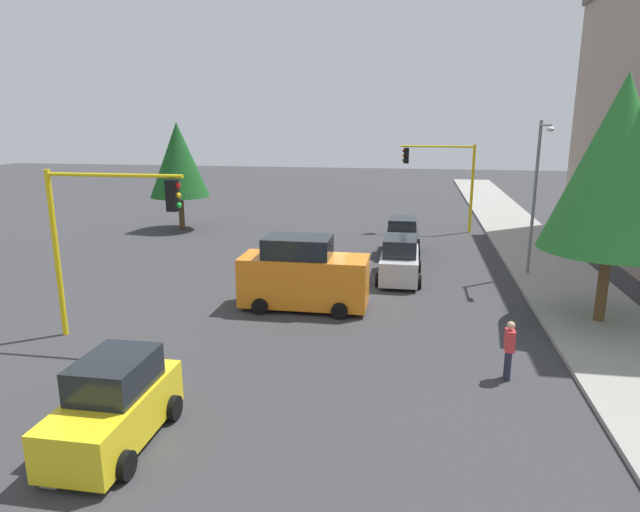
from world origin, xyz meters
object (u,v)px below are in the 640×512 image
car_silver (400,260)px  traffic_signal_near_right (105,221)px  pedestrian_crossing (509,349)px  tree_opposite_side (178,160)px  car_yellow (115,405)px  delivery_van_orange (303,275)px  tree_roadside_near (618,164)px  street_lamp_curbside (538,183)px  traffic_signal_far_left (443,170)px  car_black (402,238)px

car_silver → traffic_signal_near_right: bearing=-46.9°
car_silver → pedestrian_crossing: size_ratio=2.44×
car_silver → pedestrian_crossing: (9.47, 3.25, 0.01)m
tree_opposite_side → car_yellow: (23.64, 8.52, -3.59)m
delivery_van_orange → pedestrian_crossing: delivery_van_orange is taller
pedestrian_crossing → tree_roadside_near: bearing=142.2°
traffic_signal_near_right → street_lamp_curbside: bearing=122.9°
traffic_signal_far_left → car_yellow: 27.07m
car_black → car_yellow: bearing=-17.1°
traffic_signal_far_left → car_silver: (11.51, -2.28, -3.02)m
car_silver → tree_roadside_near: bearing=57.7°
traffic_signal_near_right → tree_roadside_near: bearing=103.9°
delivery_van_orange → car_yellow: bearing=-13.7°
street_lamp_curbside → tree_opposite_side: street_lamp_curbside is taller
car_yellow → pedestrian_crossing: 10.24m
street_lamp_curbside → delivery_van_orange: 11.30m
traffic_signal_near_right → pedestrian_crossing: bearing=85.5°
traffic_signal_near_right → traffic_signal_far_left: (-20.00, 11.35, -0.00)m
tree_opposite_side → car_black: 15.51m
car_black → pedestrian_crossing: bearing=12.8°
traffic_signal_near_right → delivery_van_orange: 7.33m
delivery_van_orange → car_yellow: (9.64, -2.36, -0.39)m
traffic_signal_near_right → car_black: bearing=146.0°
tree_opposite_side → car_yellow: bearing=19.8°
car_yellow → street_lamp_curbside: bearing=142.5°
delivery_van_orange → car_silver: 5.71m
car_yellow → car_silver: bearing=157.4°
traffic_signal_near_right → tree_opposite_side: 18.78m
tree_roadside_near → traffic_signal_far_left: bearing=-163.2°
car_black → pedestrian_crossing: car_black is taller
car_yellow → traffic_signal_far_left: bearing=162.4°
tree_roadside_near → pedestrian_crossing: 7.86m
tree_roadside_near → pedestrian_crossing: bearing=-37.8°
traffic_signal_near_right → car_silver: size_ratio=1.33×
car_black → delivery_van_orange: bearing=-20.4°
traffic_signal_near_right → street_lamp_curbside: 17.71m
traffic_signal_far_left → delivery_van_orange: (16.00, -5.80, -2.63)m
tree_roadside_near → tree_opposite_side: bearing=-123.1°
traffic_signal_near_right → delivery_van_orange: bearing=125.8°
traffic_signal_near_right → tree_opposite_side: size_ratio=0.81×
tree_roadside_near → car_silver: (-4.49, -7.11, -4.72)m
traffic_signal_far_left → street_lamp_curbside: street_lamp_curbside is taller
delivery_van_orange → tree_opposite_side: bearing=-142.2°
tree_roadside_near → tree_opposite_side: (-14.00, -21.50, -1.13)m
traffic_signal_far_left → delivery_van_orange: bearing=-19.9°
delivery_van_orange → car_yellow: delivery_van_orange is taller
delivery_van_orange → car_black: bearing=159.6°
street_lamp_curbside → car_silver: street_lamp_curbside is taller
street_lamp_curbside → pedestrian_crossing: street_lamp_curbside is taller
traffic_signal_far_left → car_black: bearing=-19.2°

